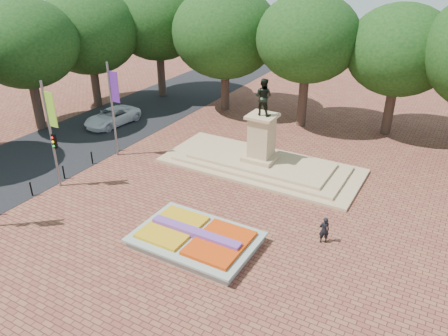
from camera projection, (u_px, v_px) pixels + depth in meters
name	position (u px, v px, depth m)	size (l,w,h in m)	color
ground	(200.00, 221.00, 24.88)	(90.00, 90.00, 0.00)	brown
asphalt_street	(77.00, 140.00, 35.38)	(9.00, 90.00, 0.02)	black
flower_bed	(196.00, 239.00, 22.70)	(6.30, 4.30, 0.91)	gray
monument	(261.00, 155.00, 30.70)	(14.00, 6.00, 6.40)	tan
tree_row_back	(344.00, 50.00, 34.83)	(44.80, 8.80, 10.43)	#33251C
tree_row_street	(20.00, 56.00, 34.24)	(8.40, 25.40, 9.98)	#33251C
banner_poles	(48.00, 133.00, 26.57)	(0.88, 11.17, 7.00)	slate
bollard_row	(48.00, 180.00, 28.20)	(0.12, 13.12, 0.98)	black
van	(112.00, 117.00, 38.24)	(2.39, 5.19, 1.44)	white
pedestrian	(324.00, 230.00, 22.78)	(0.55, 0.36, 1.52)	black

